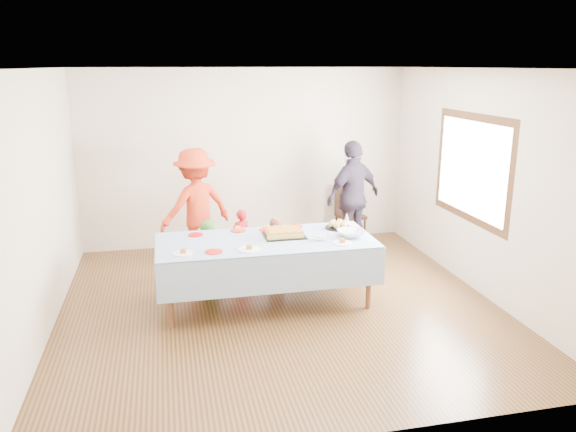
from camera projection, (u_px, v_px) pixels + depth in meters
name	position (u px, v px, depth m)	size (l,w,h in m)	color
ground	(279.00, 305.00, 6.61)	(5.00, 5.00, 0.00)	#442713
room_walls	(283.00, 156.00, 6.16)	(5.04, 5.04, 2.72)	beige
party_table	(266.00, 244.00, 6.50)	(2.50, 1.10, 0.78)	brown
birthday_cake	(284.00, 233.00, 6.60)	(0.48, 0.37, 0.09)	black
rolls_tray	(338.00, 225.00, 6.93)	(0.32, 0.32, 0.10)	black
punch_bowl	(351.00, 233.00, 6.59)	(0.32, 0.32, 0.08)	silver
party_hat	(347.00, 219.00, 7.09)	(0.09, 0.09, 0.15)	white
fork_pile	(317.00, 237.00, 6.46)	(0.24, 0.18, 0.07)	white
plate_red_far_a	(196.00, 235.00, 6.65)	(0.18, 0.18, 0.01)	red
plate_red_far_b	(238.00, 231.00, 6.82)	(0.18, 0.18, 0.01)	red
plate_red_far_c	(266.00, 230.00, 6.86)	(0.17, 0.17, 0.01)	red
plate_red_far_d	(296.00, 226.00, 7.00)	(0.17, 0.17, 0.01)	red
plate_red_near	(214.00, 252.00, 6.05)	(0.19, 0.19, 0.01)	red
plate_white_left	(183.00, 253.00, 6.00)	(0.22, 0.22, 0.01)	white
plate_white_mid	(249.00, 249.00, 6.13)	(0.25, 0.25, 0.01)	white
plate_white_right	(342.00, 243.00, 6.35)	(0.21, 0.21, 0.01)	white
dining_chair	(349.00, 210.00, 8.92)	(0.44, 0.44, 0.91)	black
toddler_left	(241.00, 238.00, 7.77)	(0.30, 0.20, 0.82)	red
toddler_mid	(209.00, 251.00, 7.24)	(0.40, 0.26, 0.82)	#357226
toddler_right	(274.00, 248.00, 7.38)	(0.40, 0.31, 0.81)	#CF7560
adult_left	(196.00, 206.00, 7.86)	(1.06, 0.61, 1.64)	red
adult_right	(353.00, 197.00, 8.32)	(0.98, 0.41, 1.68)	#352C3D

